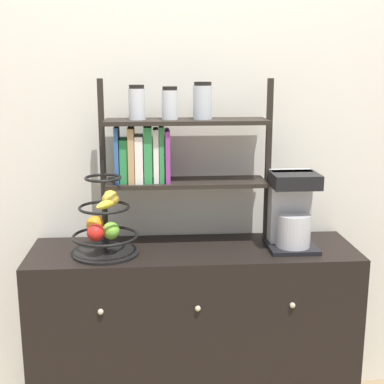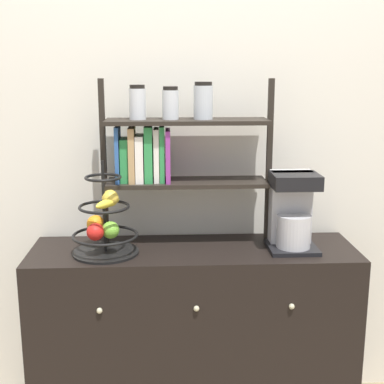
{
  "view_description": "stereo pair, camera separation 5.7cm",
  "coord_description": "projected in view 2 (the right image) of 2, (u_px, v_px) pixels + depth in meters",
  "views": [
    {
      "loc": [
        -0.18,
        -2.0,
        1.59
      ],
      "look_at": [
        -0.01,
        0.21,
        1.08
      ],
      "focal_mm": 50.0,
      "sensor_mm": 36.0,
      "label": 1
    },
    {
      "loc": [
        -0.12,
        -2.01,
        1.59
      ],
      "look_at": [
        -0.01,
        0.21,
        1.08
      ],
      "focal_mm": 50.0,
      "sensor_mm": 36.0,
      "label": 2
    }
  ],
  "objects": [
    {
      "name": "fruit_stand",
      "position": [
        104.0,
        225.0,
        2.24
      ],
      "size": [
        0.28,
        0.28,
        0.4
      ],
      "color": "black",
      "rests_on": "sideboard"
    },
    {
      "name": "shelf_hutch",
      "position": [
        166.0,
        146.0,
        2.32
      ],
      "size": [
        0.75,
        0.2,
        0.73
      ],
      "color": "black",
      "rests_on": "sideboard"
    },
    {
      "name": "coffee_maker",
      "position": [
        292.0,
        212.0,
        2.3
      ],
      "size": [
        0.21,
        0.21,
        0.34
      ],
      "color": "black",
      "rests_on": "sideboard"
    },
    {
      "name": "sideboard",
      "position": [
        194.0,
        335.0,
        2.42
      ],
      "size": [
        1.42,
        0.43,
        0.83
      ],
      "color": "black",
      "rests_on": "ground_plane"
    },
    {
      "name": "wall_back",
      "position": [
        191.0,
        134.0,
        2.47
      ],
      "size": [
        7.0,
        0.05,
        2.6
      ],
      "primitive_type": "cube",
      "color": "silver",
      "rests_on": "ground_plane"
    }
  ]
}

